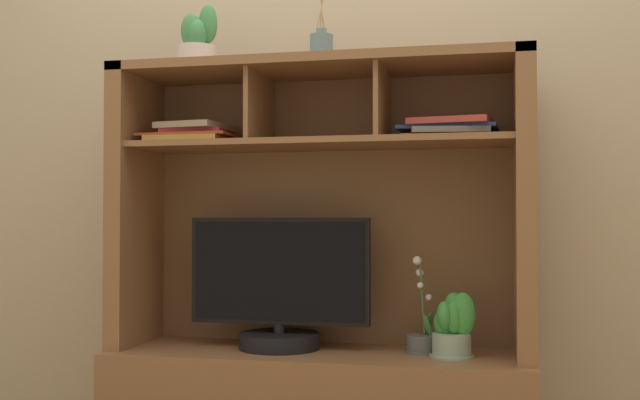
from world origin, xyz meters
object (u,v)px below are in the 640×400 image
at_px(potted_fern, 453,328).
at_px(diffuser_bottle, 321,48).
at_px(potted_succulent, 197,43).
at_px(potted_orchid, 423,338).
at_px(media_console, 321,366).
at_px(tv_monitor, 279,295).
at_px(magazine_stack_centre, 194,135).
at_px(magazine_stack_left, 450,129).

relative_size(potted_fern, diffuser_bottle, 0.69).
distance_m(diffuser_bottle, potted_succulent, 0.44).
relative_size(potted_orchid, potted_fern, 1.54).
xyz_separation_m(potted_orchid, diffuser_bottle, (-0.34, 0.00, 0.96)).
distance_m(potted_orchid, potted_fern, 0.12).
distance_m(potted_orchid, potted_succulent, 1.26).
distance_m(potted_fern, potted_succulent, 1.30).
bearing_deg(potted_succulent, potted_orchid, -0.27).
distance_m(media_console, potted_fern, 0.46).
bearing_deg(diffuser_bottle, potted_fern, -8.00).
distance_m(media_console, potted_succulent, 1.18).
xyz_separation_m(tv_monitor, diffuser_bottle, (0.14, 0.03, 0.83)).
bearing_deg(diffuser_bottle, potted_succulent, 179.95).
bearing_deg(media_console, magazine_stack_centre, -179.39).
bearing_deg(magazine_stack_left, potted_orchid, 171.75).
xyz_separation_m(tv_monitor, magazine_stack_left, (0.56, 0.01, 0.54)).
height_order(tv_monitor, potted_orchid, tv_monitor).
height_order(potted_fern, magazine_stack_left, magazine_stack_left).
height_order(potted_orchid, magazine_stack_left, magazine_stack_left).
relative_size(magazine_stack_centre, potted_succulent, 1.43).
xyz_separation_m(potted_fern, magazine_stack_centre, (-0.88, 0.04, 0.63)).
height_order(media_console, tv_monitor, media_console).
distance_m(tv_monitor, magazine_stack_centre, 0.62).
bearing_deg(magazine_stack_left, media_console, 179.70).
bearing_deg(magazine_stack_left, tv_monitor, -178.67).
relative_size(media_console, tv_monitor, 2.34).
relative_size(media_console, potted_orchid, 4.57).
bearing_deg(potted_orchid, magazine_stack_left, -8.25).
bearing_deg(potted_fern, potted_succulent, 175.99).
bearing_deg(potted_succulent, magazine_stack_left, -1.11).
bearing_deg(magazine_stack_left, magazine_stack_centre, -179.83).
bearing_deg(tv_monitor, magazine_stack_left, 1.33).
bearing_deg(potted_succulent, magazine_stack_centre, -100.94).
bearing_deg(magazine_stack_centre, magazine_stack_left, 0.17).
bearing_deg(potted_orchid, tv_monitor, -176.82).
relative_size(potted_orchid, magazine_stack_centre, 0.97).
height_order(magazine_stack_left, diffuser_bottle, diffuser_bottle).
bearing_deg(tv_monitor, diffuser_bottle, 12.13).
relative_size(potted_orchid, potted_succulent, 1.38).
distance_m(potted_fern, magazine_stack_centre, 1.08).
distance_m(tv_monitor, magazine_stack_left, 0.78).
bearing_deg(magazine_stack_centre, potted_orchid, 1.15).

